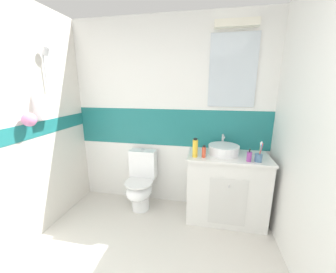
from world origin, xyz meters
TOP-DOWN VIEW (x-y plane):
  - ground_plane at (0.00, 1.20)m, footprint 3.20×3.48m
  - wall_back_tiled at (0.01, 2.45)m, footprint 3.20×0.20m
  - vanity_cabinet at (0.77, 2.15)m, footprint 0.95×0.52m
  - sink_basin at (0.71, 2.18)m, footprint 0.36×0.41m
  - toilet at (-0.35, 2.16)m, footprint 0.37×0.50m
  - toothbrush_cup at (1.07, 1.99)m, footprint 0.08×0.08m
  - soap_dispenser at (0.97, 1.98)m, footprint 0.05×0.05m
  - deodorant_spray_can at (0.48, 2.01)m, footprint 0.05×0.05m
  - shampoo_bottle_tall at (0.38, 2.00)m, footprint 0.06×0.06m

SIDE VIEW (x-z plane):
  - ground_plane at x=0.00m, z-range -0.04..0.00m
  - toilet at x=-0.35m, z-range -0.03..0.78m
  - vanity_cabinet at x=0.77m, z-range 0.00..0.85m
  - toothbrush_cup at x=1.07m, z-range 0.79..1.02m
  - soap_dispenser at x=0.97m, z-range 0.83..0.98m
  - sink_basin at x=0.71m, z-range 0.81..1.01m
  - deodorant_spray_can at x=0.48m, z-range 0.85..0.99m
  - shampoo_bottle_tall at x=0.38m, z-range 0.85..1.07m
  - wall_back_tiled at x=0.01m, z-range 0.01..2.51m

